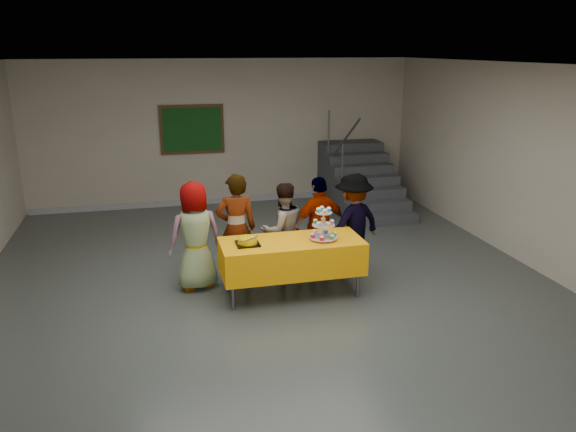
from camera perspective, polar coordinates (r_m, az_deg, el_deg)
name	(u,v)px	position (r m, az deg, el deg)	size (l,w,h in m)	color
room_shell	(276,140)	(6.92, -1.25, 7.74)	(10.00, 10.04, 3.02)	#4C514C
bake_table	(292,256)	(7.48, 0.37, -4.06)	(1.88, 0.78, 0.77)	#595960
cupcake_stand	(323,227)	(7.41, 3.62, -1.09)	(0.38, 0.38, 0.44)	silver
bear_cake	(248,240)	(7.26, -4.13, -2.46)	(0.32, 0.36, 0.12)	black
schoolchild_a	(195,236)	(7.74, -9.39, -2.01)	(0.74, 0.48, 1.51)	slate
schoolchild_b	(236,229)	(7.87, -5.28, -1.29)	(0.57, 0.38, 1.57)	#5C5C65
schoolchild_c	(283,230)	(8.07, -0.53, -1.43)	(0.68, 0.53, 1.39)	slate
schoolchild_d	(320,226)	(8.12, 3.23, -1.06)	(0.86, 0.36, 1.46)	#5C5C65
schoolchild_e	(353,223)	(8.27, 6.63, -0.76)	(0.96, 0.55, 1.48)	slate
staircase	(359,183)	(11.88, 7.20, 3.39)	(1.30, 2.40, 2.04)	#424447
noticeboard	(192,129)	(11.76, -9.71, 8.66)	(1.30, 0.05, 1.00)	#472B16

